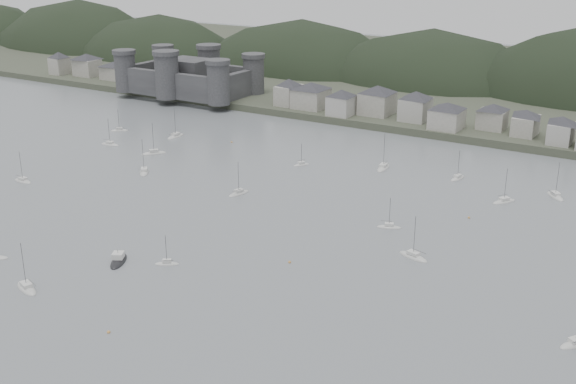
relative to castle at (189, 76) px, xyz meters
The scene contains 8 objects.
ground 216.45m from the castle, 56.28° to the right, with size 900.00×900.00×0.00m, color slate.
far_shore_land 166.61m from the castle, 43.83° to the left, with size 900.00×250.00×3.00m, color #383D2D.
forested_ridge 155.26m from the castle, 35.67° to the left, with size 851.55×103.94×102.57m.
castle is the anchor object (origin of this frame).
waterfront_town 170.64m from the castle, ahead, with size 451.48×28.46×12.92m.
moored_fleet 150.98m from the castle, 47.26° to the right, with size 267.11×155.79×13.24m.
motor_launch_far 185.48m from the castle, 56.39° to the right, with size 7.27×9.54×4.15m.
mooring_buoys 182.12m from the castle, 45.28° to the right, with size 185.74×140.80×0.70m.
Camera 1 is at (97.89, -85.08, 73.13)m, focal length 44.25 mm.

